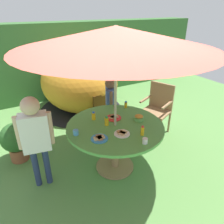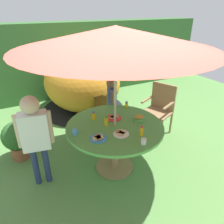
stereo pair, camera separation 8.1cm
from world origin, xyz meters
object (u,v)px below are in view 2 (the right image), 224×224
object	(u,v)px
garden_table	(115,133)
wooden_chair	(160,106)
juice_bottle_near_left	(127,105)
plate_near_right	(114,117)
juice_bottle_center_front	(142,131)
potted_plant	(17,138)
plate_far_left	(121,134)
juice_bottle_far_right	(106,121)
dome_tent	(82,82)
juice_bottle_mid_left	(94,116)
cup_far	(75,132)
snack_bowl	(139,118)
cup_near	(144,141)
child_in_white_shirt	(35,131)
child_in_blue_shirt	(112,100)
plate_center_back	(98,138)
patio_umbrella	(115,37)

from	to	relation	value
garden_table	wooden_chair	bearing A→B (deg)	23.18
juice_bottle_near_left	plate_near_right	bearing A→B (deg)	-147.39
juice_bottle_center_front	potted_plant	bearing A→B (deg)	137.87
plate_far_left	juice_bottle_near_left	size ratio (longest dim) A/B	1.90
juice_bottle_far_right	dome_tent	bearing A→B (deg)	78.91
juice_bottle_center_front	plate_near_right	bearing A→B (deg)	99.72
wooden_chair	juice_bottle_center_front	world-z (taller)	wooden_chair
wooden_chair	plate_near_right	world-z (taller)	wooden_chair
plate_near_right	juice_bottle_mid_left	distance (m)	0.30
juice_bottle_mid_left	cup_far	distance (m)	0.46
dome_tent	plate_far_left	world-z (taller)	dome_tent
snack_bowl	cup_near	distance (m)	0.59
dome_tent	child_in_white_shirt	world-z (taller)	dome_tent
dome_tent	child_in_blue_shirt	size ratio (longest dim) A/B	1.95
child_in_blue_shirt	snack_bowl	xyz separation A→B (m)	(-0.02, -0.90, 0.06)
child_in_white_shirt	plate_near_right	distance (m)	1.12
snack_bowl	juice_bottle_center_front	distance (m)	0.41
plate_near_right	child_in_blue_shirt	bearing A→B (deg)	64.93
juice_bottle_near_left	cup_far	bearing A→B (deg)	-159.25
juice_bottle_far_right	juice_bottle_mid_left	size ratio (longest dim) A/B	1.02
snack_bowl	juice_bottle_far_right	size ratio (longest dim) A/B	1.12
dome_tent	juice_bottle_center_front	bearing A→B (deg)	-102.02
plate_center_back	juice_bottle_center_front	xyz separation A→B (m)	(0.53, -0.18, 0.05)
patio_umbrella	plate_far_left	distance (m)	1.19
dome_tent	snack_bowl	world-z (taller)	dome_tent
wooden_chair	plate_far_left	bearing A→B (deg)	-81.96
juice_bottle_near_left	juice_bottle_mid_left	xyz separation A→B (m)	(-0.63, -0.12, 0.01)
snack_bowl	plate_near_right	distance (m)	0.37
snack_bowl	plate_near_right	xyz separation A→B (m)	(-0.30, 0.22, -0.02)
plate_near_right	juice_bottle_mid_left	bearing A→B (deg)	158.48
child_in_blue_shirt	child_in_white_shirt	size ratio (longest dim) A/B	0.86
plate_near_right	juice_bottle_center_front	world-z (taller)	juice_bottle_center_front
plate_far_left	juice_bottle_far_right	bearing A→B (deg)	101.33
potted_plant	plate_center_back	distance (m)	1.50
child_in_blue_shirt	juice_bottle_center_front	world-z (taller)	child_in_blue_shirt
child_in_blue_shirt	cup_near	world-z (taller)	child_in_blue_shirt
plate_center_back	dome_tent	bearing A→B (deg)	74.60
wooden_chair	plate_far_left	distance (m)	1.53
juice_bottle_near_left	child_in_blue_shirt	bearing A→B (deg)	95.60
juice_bottle_near_left	juice_bottle_far_right	size ratio (longest dim) A/B	0.85
patio_umbrella	cup_near	size ratio (longest dim) A/B	34.49
child_in_blue_shirt	juice_bottle_center_front	bearing A→B (deg)	14.88
child_in_white_shirt	plate_far_left	bearing A→B (deg)	-13.26
patio_umbrella	juice_bottle_near_left	bearing A→B (deg)	43.50
patio_umbrella	plate_far_left	xyz separation A→B (m)	(-0.04, -0.25, -1.16)
garden_table	juice_bottle_mid_left	size ratio (longest dim) A/B	10.81
potted_plant	juice_bottle_mid_left	xyz separation A→B (m)	(1.07, -0.62, 0.43)
child_in_white_shirt	cup_near	distance (m)	1.36
wooden_chair	plate_center_back	distance (m)	1.78
juice_bottle_mid_left	garden_table	bearing A→B (deg)	-56.70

